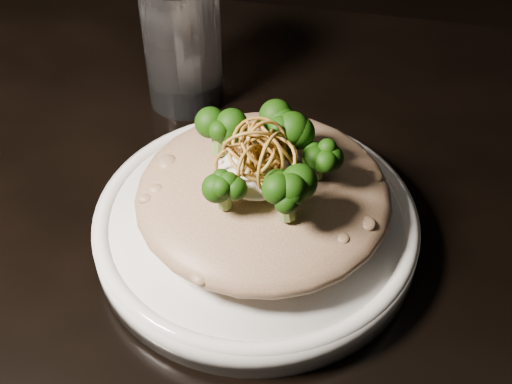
% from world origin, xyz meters
% --- Properties ---
extents(table, '(1.10, 0.80, 0.75)m').
position_xyz_m(table, '(0.00, 0.00, 0.67)').
color(table, black).
rests_on(table, ground).
extents(plate, '(0.26, 0.26, 0.03)m').
position_xyz_m(plate, '(0.08, 0.02, 0.76)').
color(plate, white).
rests_on(plate, table).
extents(risotto, '(0.20, 0.20, 0.04)m').
position_xyz_m(risotto, '(0.09, 0.03, 0.80)').
color(risotto, brown).
rests_on(risotto, plate).
extents(broccoli, '(0.11, 0.11, 0.04)m').
position_xyz_m(broccoli, '(0.08, 0.02, 0.84)').
color(broccoli, black).
rests_on(broccoli, risotto).
extents(cheese, '(0.06, 0.06, 0.02)m').
position_xyz_m(cheese, '(0.08, 0.02, 0.83)').
color(cheese, white).
rests_on(cheese, risotto).
extents(shallots, '(0.05, 0.05, 0.03)m').
position_xyz_m(shallots, '(0.08, 0.02, 0.85)').
color(shallots, olive).
rests_on(shallots, cheese).
extents(drinking_glass, '(0.08, 0.08, 0.13)m').
position_xyz_m(drinking_glass, '(-0.03, 0.20, 0.82)').
color(drinking_glass, white).
rests_on(drinking_glass, table).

